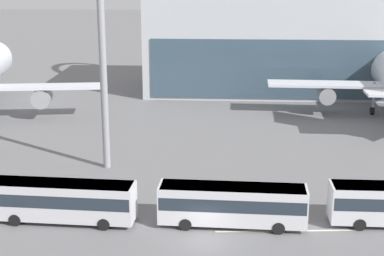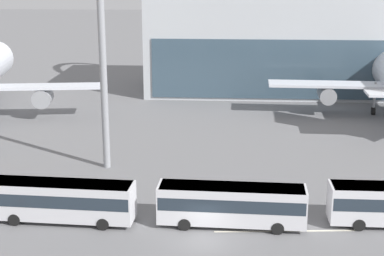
{
  "view_description": "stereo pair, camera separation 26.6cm",
  "coord_description": "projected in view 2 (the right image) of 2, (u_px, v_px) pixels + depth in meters",
  "views": [
    {
      "loc": [
        1.36,
        -40.68,
        20.58
      ],
      "look_at": [
        -1.89,
        17.52,
        4.0
      ],
      "focal_mm": 55.0,
      "sensor_mm": 36.0,
      "label": 1
    },
    {
      "loc": [
        1.63,
        -40.67,
        20.58
      ],
      "look_at": [
        -1.89,
        17.52,
        4.0
      ],
      "focal_mm": 55.0,
      "sensor_mm": 36.0,
      "label": 2
    }
  ],
  "objects": [
    {
      "name": "shuttle_bus_1",
      "position": [
        62.0,
        199.0,
        47.7
      ],
      "size": [
        11.92,
        3.21,
        3.4
      ],
      "rotation": [
        0.0,
        0.0,
        -0.05
      ],
      "color": "silver",
      "rests_on": "ground_plane"
    },
    {
      "name": "ground_plane",
      "position": [
        203.0,
        242.0,
        44.77
      ],
      "size": [
        440.0,
        440.0,
        0.0
      ],
      "primitive_type": "plane",
      "color": "slate"
    },
    {
      "name": "shuttle_bus_2",
      "position": [
        232.0,
        203.0,
        46.9
      ],
      "size": [
        11.89,
        3.02,
        3.4
      ],
      "rotation": [
        0.0,
        0.0,
        -0.04
      ],
      "color": "silver",
      "rests_on": "ground_plane"
    },
    {
      "name": "floodlight_mast",
      "position": [
        100.0,
        3.0,
        56.46
      ],
      "size": [
        2.9,
        2.9,
        25.91
      ],
      "color": "gray",
      "rests_on": "ground_plane"
    },
    {
      "name": "lane_stripe_1",
      "position": [
        287.0,
        231.0,
        46.5
      ],
      "size": [
        11.5,
        1.18,
        0.01
      ],
      "primitive_type": "cube",
      "rotation": [
        0.0,
        0.0,
        0.08
      ],
      "color": "silver",
      "rests_on": "ground_plane"
    }
  ]
}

